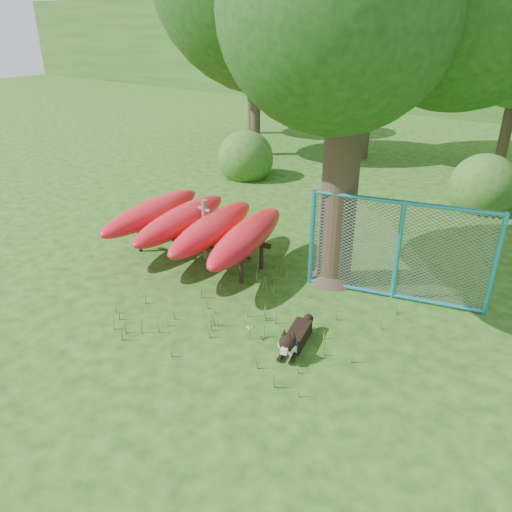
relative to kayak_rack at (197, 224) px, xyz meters
The scene contains 10 objects.
ground 2.89m from the kayak_rack, 45.39° to the right, with size 80.00×80.00×0.00m, color #1D480E.
wooden_post 0.24m from the kayak_rack, 67.90° to the left, with size 0.36×0.14×1.32m.
kayak_rack is the anchor object (origin of this frame).
husky_dog 3.77m from the kayak_rack, 22.97° to the right, with size 0.50×1.16×0.52m.
fence_section 4.13m from the kayak_rack, 14.02° to the left, with size 3.19×0.97×3.20m.
wildflower_clump 3.24m from the kayak_rack, 31.97° to the right, with size 0.12×0.10×0.25m.
bg_tree_a 9.92m from the kayak_rack, 119.57° to the left, with size 4.40×4.40×6.70m.
bg_tree_f 13.41m from the kayak_rack, 122.61° to the left, with size 3.60×3.60×5.55m.
shrub_left 6.37m from the kayak_rack, 118.93° to the left, with size 1.80×1.80×1.80m, color #2C5C1D.
shrub_mid 8.10m from the kayak_rack, 60.70° to the left, with size 1.80×1.80×1.80m, color #2C5C1D.
Camera 1 is at (4.92, -5.02, 4.75)m, focal length 35.00 mm.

